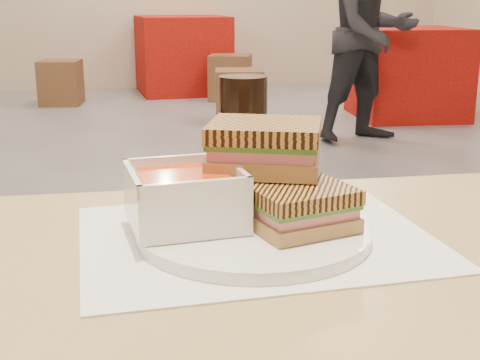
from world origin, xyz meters
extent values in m
cube|color=#A08755|center=(-0.04, -2.13, 0.73)|extent=(1.23, 0.74, 0.03)
cube|color=white|center=(0.03, -2.00, 0.75)|extent=(0.40, 0.32, 0.00)
cylinder|color=white|center=(0.03, -2.00, 0.76)|extent=(0.27, 0.27, 0.01)
cube|color=white|center=(-0.05, -1.98, 0.79)|extent=(0.13, 0.13, 0.05)
cube|color=red|center=(-0.05, -1.98, 0.82)|extent=(0.10, 0.10, 0.01)
cube|color=white|center=(0.01, -1.98, 0.83)|extent=(0.02, 0.12, 0.01)
cube|color=white|center=(-0.11, -1.99, 0.83)|extent=(0.02, 0.12, 0.01)
cube|color=white|center=(-0.05, -1.92, 0.83)|extent=(0.12, 0.02, 0.01)
cube|color=white|center=(-0.05, -2.04, 0.83)|extent=(0.12, 0.02, 0.01)
cube|color=tan|center=(0.07, -2.03, 0.78)|extent=(0.13, 0.11, 0.02)
cube|color=#C16274|center=(0.07, -2.03, 0.79)|extent=(0.12, 0.10, 0.01)
cube|color=#386B23|center=(0.07, -2.03, 0.80)|extent=(0.12, 0.11, 0.01)
cube|color=olive|center=(0.07, -2.03, 0.81)|extent=(0.13, 0.11, 0.02)
cube|color=tan|center=(0.05, -1.95, 0.83)|extent=(0.16, 0.15, 0.02)
cube|color=#C16274|center=(0.05, -1.95, 0.84)|extent=(0.15, 0.14, 0.01)
cube|color=#386B23|center=(0.05, -1.95, 0.85)|extent=(0.16, 0.14, 0.01)
cube|color=olive|center=(0.05, -1.95, 0.87)|extent=(0.16, 0.15, 0.02)
cylinder|color=black|center=(0.07, -1.74, 0.83)|extent=(0.07, 0.07, 0.15)
cube|color=#9D130E|center=(2.49, 2.57, 0.38)|extent=(0.95, 0.95, 0.77)
cube|color=#9D130E|center=(0.77, 4.49, 0.41)|extent=(0.98, 0.98, 0.82)
cube|color=brown|center=(1.00, 2.62, 0.22)|extent=(0.45, 0.45, 0.44)
cube|color=brown|center=(2.69, 2.83, 0.21)|extent=(0.42, 0.42, 0.43)
cube|color=brown|center=(-0.50, 3.93, 0.21)|extent=(0.44, 0.44, 0.43)
cube|color=brown|center=(1.18, 3.86, 0.23)|extent=(0.51, 0.51, 0.46)
imported|color=black|center=(1.78, 1.73, 0.78)|extent=(0.89, 0.77, 1.56)
camera|label=1|loc=(-0.14, -2.68, 1.02)|focal=48.75mm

